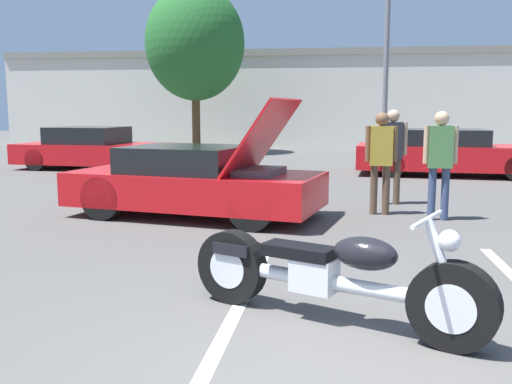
{
  "coord_description": "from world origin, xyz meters",
  "views": [
    {
      "loc": [
        -0.06,
        -3.21,
        1.74
      ],
      "look_at": [
        -0.99,
        3.15,
        0.8
      ],
      "focal_mm": 40.0,
      "sensor_mm": 36.0,
      "label": 1
    }
  ],
  "objects_px": {
    "motorcycle": "(330,276)",
    "spectator_by_show_car": "(392,148)",
    "tree_background": "(195,43)",
    "spectator_near_motorcycle": "(440,156)",
    "spectator_midground": "(381,154)",
    "parked_car_left_row": "(93,149)",
    "light_pole": "(389,39)",
    "parked_car_mid_row": "(449,153)",
    "show_car_hood_open": "(196,182)"
  },
  "relations": [
    {
      "from": "tree_background",
      "to": "spectator_midground",
      "type": "bearing_deg",
      "value": -63.36
    },
    {
      "from": "motorcycle",
      "to": "parked_car_left_row",
      "type": "xyz_separation_m",
      "value": [
        -7.07,
        11.27,
        0.18
      ]
    },
    {
      "from": "spectator_near_motorcycle",
      "to": "tree_background",
      "type": "bearing_deg",
      "value": 119.05
    },
    {
      "from": "tree_background",
      "to": "parked_car_left_row",
      "type": "height_order",
      "value": "tree_background"
    },
    {
      "from": "motorcycle",
      "to": "show_car_hood_open",
      "type": "xyz_separation_m",
      "value": [
        -2.23,
        4.4,
        0.17
      ]
    },
    {
      "from": "spectator_midground",
      "to": "motorcycle",
      "type": "bearing_deg",
      "value": -98.38
    },
    {
      "from": "parked_car_mid_row",
      "to": "spectator_by_show_car",
      "type": "relative_size",
      "value": 2.85
    },
    {
      "from": "spectator_near_motorcycle",
      "to": "spectator_midground",
      "type": "height_order",
      "value": "spectator_near_motorcycle"
    },
    {
      "from": "show_car_hood_open",
      "to": "spectator_near_motorcycle",
      "type": "distance_m",
      "value": 3.88
    },
    {
      "from": "parked_car_mid_row",
      "to": "parked_car_left_row",
      "type": "xyz_separation_m",
      "value": [
        -9.98,
        0.26,
        -0.01
      ]
    },
    {
      "from": "light_pole",
      "to": "show_car_hood_open",
      "type": "distance_m",
      "value": 13.19
    },
    {
      "from": "motorcycle",
      "to": "show_car_hood_open",
      "type": "relative_size",
      "value": 0.57
    },
    {
      "from": "spectator_near_motorcycle",
      "to": "spectator_midground",
      "type": "distance_m",
      "value": 0.95
    },
    {
      "from": "spectator_by_show_car",
      "to": "spectator_midground",
      "type": "bearing_deg",
      "value": -104.25
    },
    {
      "from": "spectator_midground",
      "to": "tree_background",
      "type": "bearing_deg",
      "value": 116.64
    },
    {
      "from": "tree_background",
      "to": "spectator_by_show_car",
      "type": "height_order",
      "value": "tree_background"
    },
    {
      "from": "show_car_hood_open",
      "to": "parked_car_mid_row",
      "type": "relative_size",
      "value": 0.87
    },
    {
      "from": "motorcycle",
      "to": "spectator_midground",
      "type": "bearing_deg",
      "value": 105.75
    },
    {
      "from": "show_car_hood_open",
      "to": "parked_car_left_row",
      "type": "relative_size",
      "value": 0.95
    },
    {
      "from": "light_pole",
      "to": "motorcycle",
      "type": "xyz_separation_m",
      "value": [
        -1.72,
        -16.45,
        -3.78
      ]
    },
    {
      "from": "tree_background",
      "to": "parked_car_mid_row",
      "type": "relative_size",
      "value": 1.31
    },
    {
      "from": "parked_car_left_row",
      "to": "parked_car_mid_row",
      "type": "bearing_deg",
      "value": 3.58
    },
    {
      "from": "motorcycle",
      "to": "spectator_near_motorcycle",
      "type": "distance_m",
      "value": 4.97
    },
    {
      "from": "motorcycle",
      "to": "spectator_by_show_car",
      "type": "bearing_deg",
      "value": 104.69
    },
    {
      "from": "motorcycle",
      "to": "parked_car_left_row",
      "type": "height_order",
      "value": "parked_car_left_row"
    },
    {
      "from": "light_pole",
      "to": "show_car_hood_open",
      "type": "relative_size",
      "value": 1.77
    },
    {
      "from": "tree_background",
      "to": "spectator_near_motorcycle",
      "type": "height_order",
      "value": "tree_background"
    },
    {
      "from": "spectator_by_show_car",
      "to": "show_car_hood_open",
      "type": "bearing_deg",
      "value": -152.18
    },
    {
      "from": "light_pole",
      "to": "parked_car_left_row",
      "type": "distance_m",
      "value": 10.82
    },
    {
      "from": "tree_background",
      "to": "motorcycle",
      "type": "xyz_separation_m",
      "value": [
        5.54,
        -17.55,
        -3.86
      ]
    },
    {
      "from": "show_car_hood_open",
      "to": "spectator_near_motorcycle",
      "type": "bearing_deg",
      "value": 15.39
    },
    {
      "from": "spectator_by_show_car",
      "to": "light_pole",
      "type": "bearing_deg",
      "value": 86.09
    },
    {
      "from": "motorcycle",
      "to": "parked_car_mid_row",
      "type": "xyz_separation_m",
      "value": [
        2.92,
        11.01,
        0.19
      ]
    },
    {
      "from": "tree_background",
      "to": "spectator_midground",
      "type": "distance_m",
      "value": 14.39
    },
    {
      "from": "motorcycle",
      "to": "light_pole",
      "type": "bearing_deg",
      "value": 108.15
    },
    {
      "from": "parked_car_left_row",
      "to": "spectator_near_motorcycle",
      "type": "xyz_separation_m",
      "value": [
        8.68,
        -6.61,
        0.44
      ]
    },
    {
      "from": "motorcycle",
      "to": "spectator_by_show_car",
      "type": "height_order",
      "value": "spectator_by_show_car"
    },
    {
      "from": "light_pole",
      "to": "spectator_midground",
      "type": "distance_m",
      "value": 11.9
    },
    {
      "from": "parked_car_mid_row",
      "to": "parked_car_left_row",
      "type": "relative_size",
      "value": 1.09
    },
    {
      "from": "parked_car_left_row",
      "to": "spectator_by_show_car",
      "type": "relative_size",
      "value": 2.62
    },
    {
      "from": "light_pole",
      "to": "spectator_by_show_car",
      "type": "relative_size",
      "value": 4.39
    },
    {
      "from": "motorcycle",
      "to": "parked_car_left_row",
      "type": "bearing_deg",
      "value": 146.22
    },
    {
      "from": "parked_car_left_row",
      "to": "tree_background",
      "type": "bearing_deg",
      "value": 81.43
    },
    {
      "from": "parked_car_mid_row",
      "to": "show_car_hood_open",
      "type": "bearing_deg",
      "value": -122.91
    },
    {
      "from": "light_pole",
      "to": "parked_car_left_row",
      "type": "height_order",
      "value": "light_pole"
    },
    {
      "from": "parked_car_mid_row",
      "to": "spectator_midground",
      "type": "xyz_separation_m",
      "value": [
        -2.18,
        -5.99,
        0.42
      ]
    },
    {
      "from": "spectator_by_show_car",
      "to": "spectator_midground",
      "type": "xyz_separation_m",
      "value": [
        -0.28,
        -1.09,
        -0.03
      ]
    },
    {
      "from": "light_pole",
      "to": "motorcycle",
      "type": "height_order",
      "value": "light_pole"
    },
    {
      "from": "parked_car_left_row",
      "to": "spectator_by_show_car",
      "type": "distance_m",
      "value": 9.6
    },
    {
      "from": "spectator_near_motorcycle",
      "to": "spectator_midground",
      "type": "bearing_deg",
      "value": 157.63
    }
  ]
}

